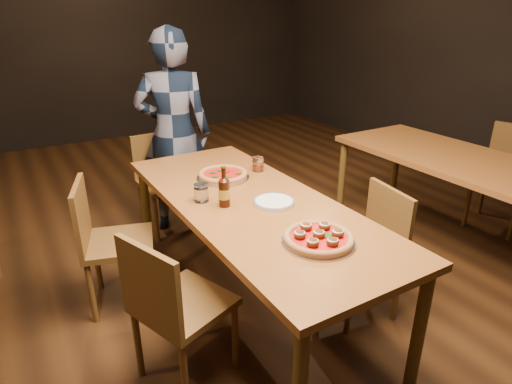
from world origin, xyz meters
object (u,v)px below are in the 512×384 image
table_main (251,212)px  table_right (469,170)px  plate_stack (274,202)px  amber_glass (258,164)px  pizza_meatball (319,238)px  water_glass (201,193)px  diner (174,134)px  beer_bottle (224,193)px  pizza_margherita (223,175)px  chair_nbr_right (504,177)px  chair_main_sw (119,241)px  chair_main_nw (184,303)px  chair_end (165,183)px  chair_main_e (360,252)px

table_main → table_right: size_ratio=1.00×
plate_stack → amber_glass: size_ratio=2.40×
pizza_meatball → water_glass: (-0.27, 0.70, 0.03)m
table_main → diner: (0.05, 1.31, 0.14)m
beer_bottle → diner: size_ratio=0.13×
table_main → pizza_margherita: bearing=86.6°
chair_nbr_right → table_main: bearing=-106.2°
chair_main_sw → water_glass: (0.41, -0.37, 0.37)m
amber_glass → chair_nbr_right: bearing=-13.3°
chair_nbr_right → pizza_margherita: chair_nbr_right is taller
chair_nbr_right → amber_glass: 2.19m
plate_stack → water_glass: water_glass is taller
chair_main_sw → pizza_meatball: 1.31m
plate_stack → beer_bottle: bearing=154.7°
table_main → chair_main_nw: bearing=-154.0°
chair_main_nw → chair_end: (0.47, 1.58, -0.01)m
chair_main_sw → plate_stack: (0.73, -0.61, 0.33)m
chair_end → chair_nbr_right: 2.83m
diner → chair_main_sw: bearing=73.5°
pizza_meatball → table_right: bearing=12.3°
pizza_meatball → water_glass: bearing=110.8°
plate_stack → water_glass: (-0.33, 0.24, 0.04)m
table_main → chair_end: bearing=92.5°
table_main → pizza_meatball: bearing=-87.5°
pizza_margherita → amber_glass: bearing=0.2°
chair_nbr_right → pizza_margherita: (-2.36, 0.50, 0.32)m
table_main → chair_main_nw: 0.64m
chair_main_sw → amber_glass: size_ratio=9.28×
pizza_margherita → pizza_meatball: bearing=-89.9°
beer_bottle → diner: 1.31m
chair_main_nw → amber_glass: chair_main_nw is taller
table_right → pizza_margherita: (-1.68, 0.60, 0.09)m
pizza_meatball → beer_bottle: (-0.19, 0.58, 0.06)m
chair_main_nw → beer_bottle: bearing=-73.6°
table_main → plate_stack: bearing=-51.2°
plate_stack → beer_bottle: (-0.25, 0.12, 0.07)m
pizza_meatball → water_glass: 0.75m
plate_stack → diner: 1.42m
table_main → chair_main_e: size_ratio=2.41×
pizza_margherita → beer_bottle: 0.43m
chair_main_nw → chair_end: 1.65m
chair_main_nw → pizza_meatball: size_ratio=2.49×
table_main → chair_nbr_right: chair_nbr_right is taller
plate_stack → amber_glass: 0.54m
chair_main_e → chair_nbr_right: bearing=105.7°
table_main → water_glass: (-0.24, 0.14, 0.12)m
table_main → diner: size_ratio=1.22×
chair_end → amber_glass: (0.34, -0.92, 0.38)m
chair_main_e → amber_glass: amber_glass is taller
diner → table_right: bearing=161.9°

